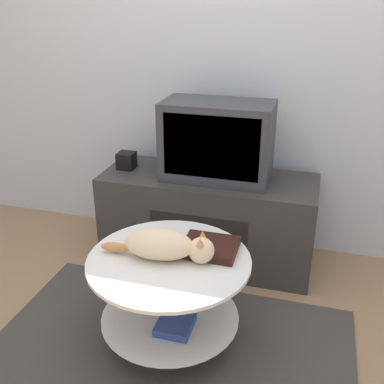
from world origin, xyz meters
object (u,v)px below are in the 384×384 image
speaker (127,161)px  cat (166,245)px  tv (217,141)px  dvd_box (210,247)px

speaker → cat: bearing=-56.3°
speaker → cat: speaker is taller
tv → speaker: (-0.59, 0.00, -0.18)m
speaker → dvd_box: bearing=-44.2°
speaker → dvd_box: (0.73, -0.71, -0.11)m
speaker → cat: (0.55, -0.83, -0.07)m
dvd_box → cat: bearing=-146.7°
speaker → dvd_box: 1.02m
tv → cat: bearing=-92.9°
cat → tv: bearing=81.6°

